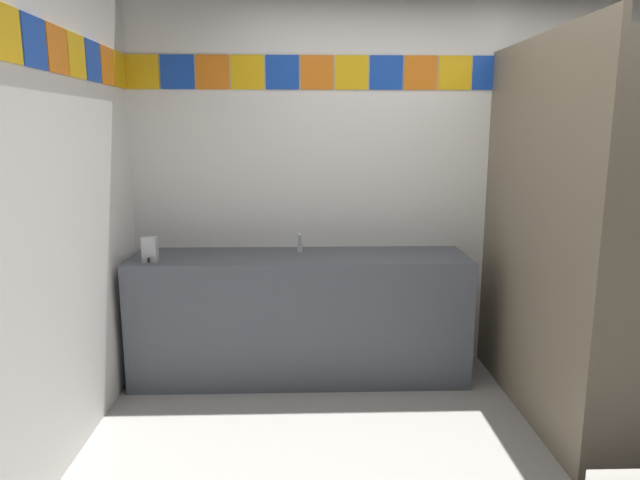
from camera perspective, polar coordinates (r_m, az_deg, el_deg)
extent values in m
cube|color=white|center=(4.06, 9.64, 7.09)|extent=(3.94, 0.08, 2.78)
cube|color=yellow|center=(4.08, -17.47, 15.82)|extent=(0.22, 0.01, 0.22)
cube|color=#1947B7|center=(4.03, -14.16, 16.06)|extent=(0.22, 0.01, 0.22)
cube|color=orange|center=(3.99, -10.77, 16.25)|extent=(0.22, 0.01, 0.22)
cube|color=yellow|center=(3.96, -7.31, 16.39)|extent=(0.22, 0.01, 0.22)
cube|color=#1947B7|center=(3.94, -3.81, 16.47)|extent=(0.22, 0.01, 0.22)
cube|color=orange|center=(3.94, -0.30, 16.50)|extent=(0.22, 0.01, 0.22)
cube|color=yellow|center=(3.96, 3.20, 16.46)|extent=(0.22, 0.01, 0.22)
cube|color=#1947B7|center=(3.98, 6.67, 16.37)|extent=(0.22, 0.01, 0.22)
cube|color=orange|center=(4.02, 10.08, 16.23)|extent=(0.22, 0.01, 0.22)
cube|color=yellow|center=(4.07, 13.40, 16.04)|extent=(0.22, 0.01, 0.22)
cube|color=#1947B7|center=(4.14, 16.63, 15.80)|extent=(0.22, 0.01, 0.22)
cube|color=orange|center=(4.21, 19.73, 15.52)|extent=(0.22, 0.01, 0.22)
cube|color=yellow|center=(4.30, 22.71, 15.22)|extent=(0.22, 0.01, 0.22)
cube|color=#1947B7|center=(4.40, 25.56, 14.89)|extent=(0.22, 0.01, 0.22)
cube|color=orange|center=(4.51, 28.27, 14.54)|extent=(0.22, 0.01, 0.22)
cube|color=white|center=(2.70, -28.57, 4.00)|extent=(0.08, 3.07, 2.78)
cube|color=yellow|center=(2.69, -28.97, 17.74)|extent=(0.01, 0.22, 0.22)
cube|color=#1947B7|center=(2.91, -26.78, 17.34)|extent=(0.01, 0.22, 0.22)
cube|color=orange|center=(3.12, -24.90, 16.97)|extent=(0.01, 0.22, 0.22)
cube|color=yellow|center=(3.34, -23.27, 16.64)|extent=(0.01, 0.22, 0.22)
cube|color=#1947B7|center=(3.56, -21.85, 16.34)|extent=(0.01, 0.22, 0.22)
cube|color=orange|center=(3.78, -20.59, 16.06)|extent=(0.01, 0.22, 0.22)
cube|color=yellow|center=(4.01, -19.48, 15.81)|extent=(0.01, 0.22, 0.22)
cube|color=#4C515B|center=(3.86, -2.00, -7.66)|extent=(2.21, 0.55, 0.84)
cube|color=#4C515B|center=(4.01, -2.02, -1.30)|extent=(2.21, 0.03, 0.08)
cylinder|color=silver|center=(3.73, -2.04, -2.48)|extent=(0.34, 0.34, 0.10)
cylinder|color=silver|center=(3.85, -2.04, -0.83)|extent=(0.04, 0.04, 0.05)
cylinder|color=silver|center=(3.78, -2.05, 0.05)|extent=(0.02, 0.06, 0.09)
cube|color=#B7BABF|center=(3.70, -16.72, -0.90)|extent=(0.09, 0.07, 0.16)
cylinder|color=black|center=(3.67, -16.84, -1.96)|extent=(0.02, 0.02, 0.03)
cube|color=#726651|center=(3.46, 20.49, 0.78)|extent=(0.04, 1.57, 2.17)
cylinder|color=silver|center=(2.77, 26.91, 0.16)|extent=(0.02, 0.02, 0.10)
cylinder|color=white|center=(4.12, 24.81, -10.74)|extent=(0.38, 0.38, 0.40)
torus|color=white|center=(4.05, 25.06, -7.90)|extent=(0.39, 0.39, 0.05)
cube|color=white|center=(4.18, 23.95, -4.99)|extent=(0.34, 0.17, 0.34)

